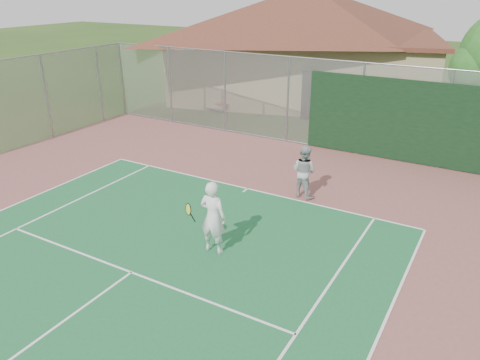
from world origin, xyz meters
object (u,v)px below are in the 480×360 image
at_px(clubhouse, 307,39).
at_px(player_white_front, 213,218).
at_px(bleachers, 209,94).
at_px(player_grey_back, 304,172).

relative_size(clubhouse, player_white_front, 9.05).
distance_m(bleachers, player_grey_back, 12.30).
bearing_deg(clubhouse, player_white_front, -89.24).
relative_size(bleachers, player_white_front, 1.88).
relative_size(bleachers, player_grey_back, 2.13).
bearing_deg(player_grey_back, bleachers, -30.18).
xyz_separation_m(clubhouse, player_grey_back, (5.42, -12.89, -2.43)).
distance_m(player_white_front, player_grey_back, 4.19).
height_order(clubhouse, bleachers, clubhouse).
xyz_separation_m(player_white_front, player_grey_back, (0.64, 4.13, -0.12)).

